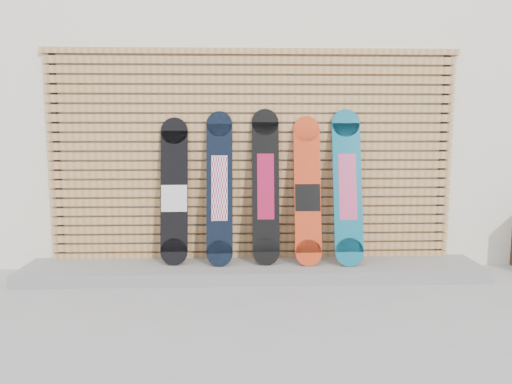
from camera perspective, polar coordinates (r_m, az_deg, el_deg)
ground at (r=4.50m, az=1.89°, el=-12.06°), size 80.00×80.00×0.00m
building at (r=7.78m, az=3.92°, el=9.65°), size 12.00×5.00×3.60m
concrete_step at (r=5.12m, az=-0.32°, el=-8.90°), size 4.60×0.70×0.12m
slat_wall at (r=5.21m, az=-0.42°, el=4.22°), size 4.26×0.08×2.29m
snowboard_0 at (r=5.11m, az=-9.33°, el=-0.01°), size 0.27×0.30×1.48m
snowboard_1 at (r=5.04m, az=-4.20°, el=0.45°), size 0.26×0.36×1.54m
snowboard_2 at (r=5.06m, az=1.11°, el=0.63°), size 0.28×0.33×1.57m
snowboard_3 at (r=5.08m, az=5.90°, el=0.08°), size 0.27×0.37×1.49m
snowboard_4 at (r=5.13m, az=10.41°, el=0.59°), size 0.29×0.40×1.56m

